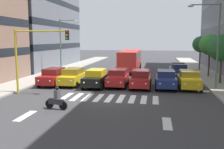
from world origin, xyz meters
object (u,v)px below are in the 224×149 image
(car_2, at_px, (141,79))
(car_row2_1, at_px, (179,71))
(motorcycle_with_rider, at_px, (56,100))
(street_tree_1, at_px, (222,48))
(car_0, at_px, (189,79))
(car_1, at_px, (166,79))
(street_tree_2, at_px, (210,45))
(traffic_light_gantry, at_px, (31,50))
(car_6, at_px, (53,76))
(car_row2_0, at_px, (178,69))
(street_lamp_right, at_px, (63,41))
(bus_behind_traffic, at_px, (130,59))
(car_3, at_px, (118,78))
(street_lamp_left, at_px, (213,37))
(car_5, at_px, (73,77))
(street_tree_3, at_px, (200,44))
(car_4, at_px, (96,78))

(car_2, height_order, car_row2_1, same)
(motorcycle_with_rider, xyz_separation_m, street_tree_1, (-13.06, -11.72, 3.11))
(car_0, height_order, car_1, same)
(car_row2_1, relative_size, street_tree_2, 0.86)
(car_row2_1, xyz_separation_m, traffic_light_gantry, (13.08, 11.60, 2.85))
(car_6, height_order, car_row2_1, same)
(car_row2_0, distance_m, street_lamp_right, 15.39)
(bus_behind_traffic, bearing_deg, car_6, 62.73)
(motorcycle_with_rider, bearing_deg, car_3, -107.63)
(car_row2_1, height_order, street_tree_1, street_tree_1)
(street_lamp_left, distance_m, street_lamp_right, 19.19)
(car_6, bearing_deg, motorcycle_with_rider, 113.67)
(car_0, xyz_separation_m, car_5, (11.40, 0.05, 0.00))
(car_0, xyz_separation_m, bus_behind_traffic, (6.75, -12.50, 0.97))
(street_lamp_left, xyz_separation_m, street_tree_1, (-1.52, -3.04, -1.06))
(street_tree_3, bearing_deg, car_5, 45.40)
(car_3, relative_size, traffic_light_gantry, 0.81)
(car_2, relative_size, street_tree_1, 0.89)
(street_tree_1, bearing_deg, motorcycle_with_rider, 41.89)
(car_2, xyz_separation_m, traffic_light_gantry, (8.85, 4.43, 2.85))
(car_2, distance_m, motorcycle_with_rider, 9.94)
(motorcycle_with_rider, height_order, street_lamp_left, street_lamp_left)
(motorcycle_with_rider, relative_size, street_lamp_left, 0.22)
(street_lamp_right, bearing_deg, street_tree_1, 164.34)
(car_1, distance_m, car_2, 2.38)
(car_2, height_order, street_lamp_right, street_lamp_right)
(car_6, bearing_deg, street_lamp_right, -76.66)
(car_0, xyz_separation_m, motorcycle_with_rider, (9.58, 8.86, -0.24))
(car_1, relative_size, car_6, 1.00)
(traffic_light_gantry, bearing_deg, bus_behind_traffic, -110.93)
(street_lamp_left, height_order, street_tree_3, street_lamp_left)
(car_5, bearing_deg, bus_behind_traffic, -110.32)
(car_4, bearing_deg, street_tree_1, -164.41)
(street_tree_3, bearing_deg, street_tree_2, 90.01)
(car_4, height_order, car_6, same)
(street_lamp_left, bearing_deg, car_row2_1, -72.48)
(motorcycle_with_rider, relative_size, traffic_light_gantry, 0.30)
(car_6, relative_size, street_tree_2, 0.86)
(traffic_light_gantry, bearing_deg, car_row2_0, -135.29)
(car_5, distance_m, car_row2_1, 13.09)
(street_lamp_right, bearing_deg, car_row2_0, 179.85)
(motorcycle_with_rider, bearing_deg, traffic_light_gantry, -47.49)
(street_tree_1, xyz_separation_m, street_tree_3, (0.09, -12.09, 0.14))
(street_lamp_right, relative_size, street_tree_2, 1.39)
(car_1, xyz_separation_m, car_2, (2.37, 0.22, 0.00))
(car_5, relative_size, street_lamp_right, 0.62)
(motorcycle_with_rider, bearing_deg, car_2, -120.78)
(car_row2_0, height_order, traffic_light_gantry, traffic_light_gantry)
(car_1, distance_m, street_tree_2, 10.54)
(car_6, relative_size, bus_behind_traffic, 0.42)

